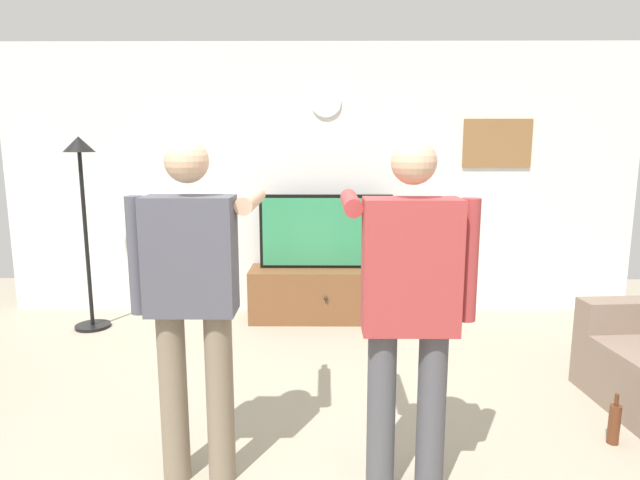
% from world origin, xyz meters
% --- Properties ---
extents(ground_plane, '(8.40, 8.40, 0.00)m').
position_xyz_m(ground_plane, '(0.00, 0.00, 0.00)').
color(ground_plane, '#9E937F').
extents(back_wall, '(6.40, 0.10, 2.70)m').
position_xyz_m(back_wall, '(0.00, 2.95, 1.35)').
color(back_wall, silver).
rests_on(back_wall, ground_plane).
extents(tv_stand, '(1.49, 0.51, 0.51)m').
position_xyz_m(tv_stand, '(0.06, 2.60, 0.26)').
color(tv_stand, brown).
rests_on(tv_stand, ground_plane).
extents(television, '(1.29, 0.07, 0.73)m').
position_xyz_m(television, '(0.06, 2.65, 0.87)').
color(television, black).
rests_on(television, tv_stand).
extents(wall_clock, '(0.30, 0.03, 0.30)m').
position_xyz_m(wall_clock, '(0.06, 2.89, 2.13)').
color(wall_clock, white).
extents(framed_picture, '(0.68, 0.04, 0.47)m').
position_xyz_m(framed_picture, '(1.77, 2.90, 1.73)').
color(framed_picture, olive).
extents(floor_lamp, '(0.32, 0.32, 1.79)m').
position_xyz_m(floor_lamp, '(-2.15, 2.32, 1.28)').
color(floor_lamp, black).
rests_on(floor_lamp, ground_plane).
extents(person_standing_nearer_lamp, '(0.61, 0.78, 1.75)m').
position_xyz_m(person_standing_nearer_lamp, '(-0.60, 0.01, 1.00)').
color(person_standing_nearer_lamp, '#7A6B56').
rests_on(person_standing_nearer_lamp, ground_plane).
extents(person_standing_nearer_couch, '(0.63, 0.78, 1.75)m').
position_xyz_m(person_standing_nearer_couch, '(0.45, -0.08, 1.00)').
color(person_standing_nearer_couch, '#4C4C51').
rests_on(person_standing_nearer_couch, ground_plane).
extents(beverage_bottle, '(0.07, 0.07, 0.31)m').
position_xyz_m(beverage_bottle, '(1.74, 0.35, 0.12)').
color(beverage_bottle, '#592D19').
rests_on(beverage_bottle, ground_plane).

